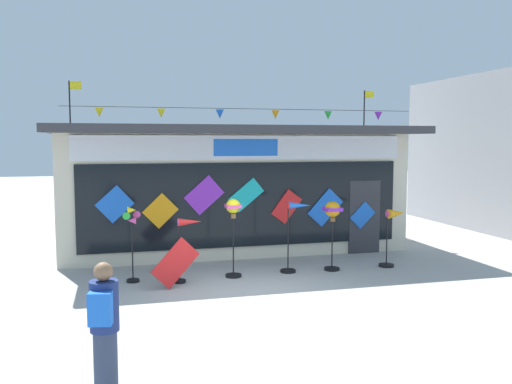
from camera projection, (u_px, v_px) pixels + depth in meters
The scene contains 10 objects.
ground_plane at pixel (251, 295), 10.84m from camera, with size 80.00×80.00×0.00m, color #ADAAA5.
kite_shop_building at pixel (228, 185), 16.09m from camera, with size 9.73×5.56×4.73m.
wind_spinner_far_left at pixel (132, 230), 11.71m from camera, with size 0.39×0.28×1.68m.
wind_spinner_left at pixel (187, 237), 11.74m from camera, with size 0.64×0.29×1.42m.
wind_spinner_center_left at pixel (233, 218), 12.16m from camera, with size 0.37×0.37×1.79m.
wind_spinner_center_right at pixel (295, 227), 12.67m from camera, with size 0.74×0.37×1.67m.
wind_spinner_right at pixel (333, 216), 12.82m from camera, with size 0.38×0.38×1.66m.
wind_spinner_far_right at pixel (394, 226), 13.26m from camera, with size 0.71×0.38×1.43m.
person_mid_plaza at pixel (104, 329), 6.33m from camera, with size 0.35×0.47×1.68m.
display_kite_on_ground at pixel (175, 263), 11.34m from camera, with size 0.54×0.03×0.98m, color red.
Camera 1 is at (-2.58, -10.28, 3.08)m, focal length 37.89 mm.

